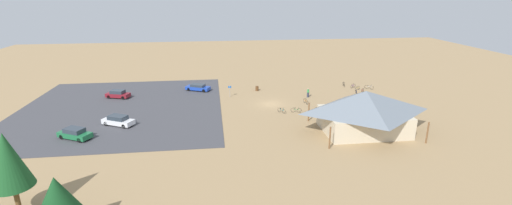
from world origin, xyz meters
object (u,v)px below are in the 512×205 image
Objects in this scene: lot_sign at (230,90)px; car_white_back_corner at (118,120)px; car_green_end_stall at (75,133)px; car_blue_mid_lot at (198,87)px; car_maroon_near_entry at (118,94)px; bicycle_green_edge_south at (296,110)px; visitor_by_pavilion at (308,93)px; bicycle_teal_lone_east at (282,110)px; bicycle_red_yard_center at (362,91)px; bicycle_white_yard_front at (369,87)px; bicycle_silver_near_porch at (316,110)px; bicycle_purple_by_bin at (353,86)px; bicycle_blue_yard_left at (356,92)px; pine_midwest at (8,160)px; bicycle_yellow_back_row at (357,88)px; trash_bin at (257,88)px; bicycle_orange_mid_cluster at (306,102)px; bike_pavilion at (365,109)px; pine_far_east at (57,198)px; bicycle_black_trailside at (344,84)px.

lot_sign reaches higher than car_white_back_corner.
car_green_end_stall is (21.57, 16.76, -0.63)m from lot_sign.
car_maroon_near_entry is at bearing 12.08° from car_blue_mid_lot.
bicycle_green_edge_south is 9.01m from visitor_by_pavilion.
bicycle_red_yard_center is at bearing -152.02° from bicycle_teal_lone_east.
car_blue_mid_lot is (33.93, -3.01, 0.31)m from bicycle_white_yard_front.
car_maroon_near_entry is at bearing -2.81° from bicycle_red_yard_center.
bicycle_silver_near_porch reaches higher than bicycle_purple_by_bin.
lot_sign is at bearing -2.63° from bicycle_blue_yard_left.
car_white_back_corner is (-3.36, 14.20, 0.01)m from car_maroon_near_entry.
pine_midwest reaches higher than bicycle_yellow_back_row.
pine_midwest reaches higher than bicycle_teal_lone_east.
bicycle_teal_lone_east is (-2.27, 13.45, -0.08)m from trash_bin.
bicycle_red_yard_center is at bearing -160.94° from car_green_end_stall.
car_blue_mid_lot is 1.04× the size of car_green_end_stall.
bike_pavilion is at bearing 109.47° from bicycle_orange_mid_cluster.
bicycle_purple_by_bin is at bearing -138.45° from bicycle_green_edge_south.
bicycle_purple_by_bin is at bearing -154.13° from visitor_by_pavilion.
pine_midwest is at bearing 41.85° from visitor_by_pavilion.
bicycle_silver_near_porch is 4.66m from bicycle_orange_mid_cluster.
bike_pavilion is at bearing 137.08° from bicycle_teal_lone_east.
bicycle_purple_by_bin is 0.30× the size of car_maroon_near_entry.
pine_far_east is at bearing 143.15° from pine_midwest.
bicycle_silver_near_porch is at bearing 44.63° from bicycle_yellow_back_row.
bicycle_silver_near_porch is 0.93× the size of visitor_by_pavilion.
trash_bin is at bearing -6.21° from bicycle_yellow_back_row.
pine_far_east reaches higher than bicycle_purple_by_bin.
bicycle_white_yard_front is 0.29× the size of car_white_back_corner.
car_white_back_corner is at bearing -136.35° from car_green_end_stall.
car_blue_mid_lot reaches higher than bicycle_white_yard_front.
bicycle_yellow_back_row is at bearing -161.94° from car_white_back_corner.
bicycle_white_yard_front is 47.17m from car_white_back_corner.
bike_pavilion is 10.01m from bicycle_silver_near_porch.
visitor_by_pavilion reaches higher than bicycle_green_edge_south.
bike_pavilion reaches higher than bicycle_black_trailside.
pine_midwest is at bearing 39.54° from bicycle_teal_lone_east.
bicycle_green_edge_south reaches higher than bicycle_purple_by_bin.
bicycle_orange_mid_cluster is 30.68m from car_white_back_corner.
car_maroon_near_entry reaches higher than bicycle_white_yard_front.
bicycle_red_yard_center is 0.29× the size of car_blue_mid_lot.
car_green_end_stall is at bearing 36.83° from trash_bin.
bicycle_silver_near_porch is (4.23, -8.61, -2.87)m from bike_pavilion.
trash_bin is 11.90m from bicycle_orange_mid_cluster.
visitor_by_pavilion is (-20.30, 6.95, 0.21)m from car_blue_mid_lot.
bicycle_purple_by_bin is (-12.20, -8.94, -0.02)m from bicycle_orange_mid_cluster.
pine_midwest is at bearing -36.85° from pine_far_east.
bicycle_purple_by_bin is at bearing -142.97° from bicycle_teal_lone_east.
trash_bin is 27.64m from car_white_back_corner.
lot_sign is at bearing -142.16° from car_green_end_stall.
bicycle_silver_near_porch is (-13.38, 10.41, -1.03)m from lot_sign.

